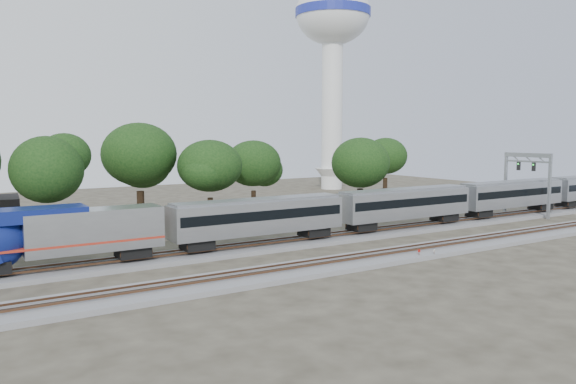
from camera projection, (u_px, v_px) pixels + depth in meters
ground at (317, 257)px, 51.94m from camera, size 160.00×160.00×0.00m
track_far at (283, 244)px, 56.97m from camera, size 160.00×5.00×0.73m
track_near at (344, 263)px, 48.55m from camera, size 160.00×5.00×0.73m
train at (512, 194)px, 76.08m from camera, size 133.81×3.26×4.81m
switch_stand_red at (419, 253)px, 50.91m from camera, size 0.30×0.06×0.93m
switch_stand_white at (434, 253)px, 51.29m from camera, size 0.26×0.12×0.86m
switch_lever at (404, 260)px, 49.97m from camera, size 0.56×0.41×0.30m
water_tower at (333, 36)px, 114.13m from camera, size 15.27×15.27×42.28m
signal_gantry at (527, 170)px, 77.39m from camera, size 0.61×7.22×8.78m
tree_2 at (47, 170)px, 52.46m from camera, size 8.16×8.16×11.50m
tree_3 at (139, 154)px, 63.50m from camera, size 9.21×9.21×12.99m
tree_4 at (210, 166)px, 62.83m from camera, size 7.93×7.93×11.19m
tree_5 at (253, 164)px, 71.83m from camera, size 7.74×7.74×10.91m
tree_6 at (361, 163)px, 74.89m from camera, size 7.67×7.67×10.82m
tree_7 at (386, 156)px, 91.55m from camera, size 7.94×7.94×11.19m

